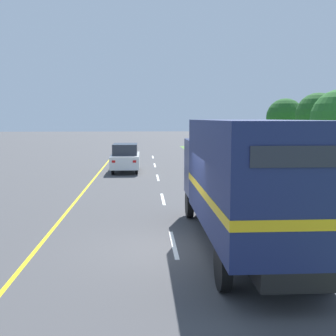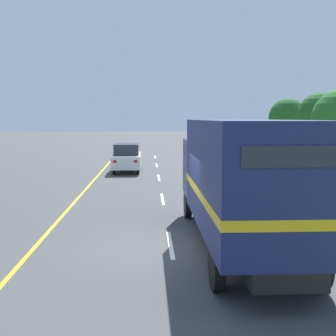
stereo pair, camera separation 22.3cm
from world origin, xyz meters
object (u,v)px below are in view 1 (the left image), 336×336
lead_car_white (125,157)px  roadside_tree_mid (318,116)px  roadside_tree_far (285,117)px  horse_trailer_truck (246,178)px  highway_sign (301,159)px

lead_car_white → roadside_tree_mid: bearing=-4.6°
roadside_tree_far → horse_trailer_truck: bearing=-110.9°
lead_car_white → roadside_tree_far: roadside_tree_far is taller
roadside_tree_mid → roadside_tree_far: size_ratio=1.00×
horse_trailer_truck → roadside_tree_mid: roadside_tree_mid is taller
horse_trailer_truck → roadside_tree_far: 25.10m
roadside_tree_mid → horse_trailer_truck: bearing=-118.3°
roadside_tree_far → roadside_tree_mid: bearing=-93.4°
highway_sign → lead_car_white: bearing=127.8°
horse_trailer_truck → roadside_tree_far: roadside_tree_far is taller
horse_trailer_truck → lead_car_white: 17.26m
lead_car_white → highway_sign: (7.85, -10.14, 0.83)m
roadside_tree_mid → roadside_tree_far: bearing=86.6°
lead_car_white → roadside_tree_far: size_ratio=0.83×
lead_car_white → highway_sign: bearing=-52.2°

